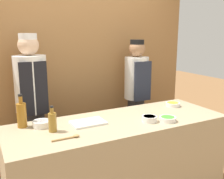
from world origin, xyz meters
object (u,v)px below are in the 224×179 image
at_px(sauce_bowl_white, 149,119).
at_px(cutting_board, 88,123).
at_px(sauce_bowl_purple, 42,123).
at_px(bottle_amber, 22,114).
at_px(wooden_spoon, 69,137).
at_px(chef_left, 32,106).
at_px(chef_right, 136,96).
at_px(sauce_bowl_green, 168,119).
at_px(sauce_bowl_yellow, 173,104).
at_px(bottle_vinegar, 52,122).

xyz_separation_m(sauce_bowl_white, cutting_board, (-0.54, 0.22, -0.02)).
distance_m(sauce_bowl_purple, bottle_amber, 0.19).
xyz_separation_m(wooden_spoon, chef_left, (-0.10, 0.94, 0.03)).
xyz_separation_m(cutting_board, chef_right, (0.97, 0.68, -0.00)).
bearing_deg(wooden_spoon, sauce_bowl_green, -2.02).
bearing_deg(cutting_board, sauce_bowl_green, -22.49).
bearing_deg(sauce_bowl_green, sauce_bowl_white, 155.31).
bearing_deg(sauce_bowl_purple, chef_right, 22.31).
relative_size(sauce_bowl_yellow, cutting_board, 0.52).
bearing_deg(bottle_amber, sauce_bowl_green, -20.93).
bearing_deg(cutting_board, sauce_bowl_yellow, 4.58).
height_order(chef_left, chef_right, chef_left).
distance_m(chef_left, chef_right, 1.35).
xyz_separation_m(sauce_bowl_green, wooden_spoon, (-0.98, 0.03, -0.01)).
distance_m(cutting_board, bottle_vinegar, 0.36).
distance_m(bottle_vinegar, chef_right, 1.51).
bearing_deg(sauce_bowl_yellow, chef_left, 157.89).
relative_size(sauce_bowl_green, chef_left, 0.09).
xyz_separation_m(sauce_bowl_purple, bottle_amber, (-0.16, 0.07, 0.09)).
distance_m(sauce_bowl_yellow, bottle_amber, 1.66).
xyz_separation_m(cutting_board, wooden_spoon, (-0.27, -0.26, 0.00)).
bearing_deg(sauce_bowl_yellow, bottle_vinegar, -174.82).
bearing_deg(wooden_spoon, cutting_board, 43.47).
xyz_separation_m(bottle_vinegar, bottle_amber, (-0.21, 0.23, 0.03)).
relative_size(cutting_board, chef_left, 0.18).
xyz_separation_m(sauce_bowl_white, chef_left, (-0.92, 0.90, 0.01)).
distance_m(sauce_bowl_green, chef_left, 1.45).
distance_m(sauce_bowl_white, bottle_amber, 1.18).
relative_size(sauce_bowl_white, sauce_bowl_green, 0.91).
height_order(sauce_bowl_yellow, wooden_spoon, sauce_bowl_yellow).
bearing_deg(sauce_bowl_yellow, sauce_bowl_purple, 178.82).
relative_size(sauce_bowl_purple, chef_right, 0.10).
bearing_deg(bottle_vinegar, chef_right, 28.84).
bearing_deg(cutting_board, chef_left, 118.76).
xyz_separation_m(sauce_bowl_white, wooden_spoon, (-0.82, -0.04, -0.02)).
distance_m(bottle_vinegar, chef_left, 0.73).
bearing_deg(sauce_bowl_green, bottle_vinegar, 166.66).
height_order(bottle_vinegar, chef_left, chef_left).
xyz_separation_m(sauce_bowl_yellow, sauce_bowl_white, (-0.55, -0.31, 0.01)).
distance_m(sauce_bowl_green, wooden_spoon, 0.98).
distance_m(bottle_vinegar, wooden_spoon, 0.24).
bearing_deg(bottle_vinegar, wooden_spoon, -71.05).
distance_m(cutting_board, chef_right, 1.19).
xyz_separation_m(chef_left, chef_right, (1.35, 0.00, -0.04)).
relative_size(sauce_bowl_purple, sauce_bowl_green, 1.02).
bearing_deg(bottle_vinegar, sauce_bowl_purple, 109.84).
relative_size(sauce_bowl_white, chef_right, 0.09).
relative_size(bottle_vinegar, chef_left, 0.13).
distance_m(sauce_bowl_white, cutting_board, 0.59).
distance_m(sauce_bowl_white, sauce_bowl_purple, 1.01).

